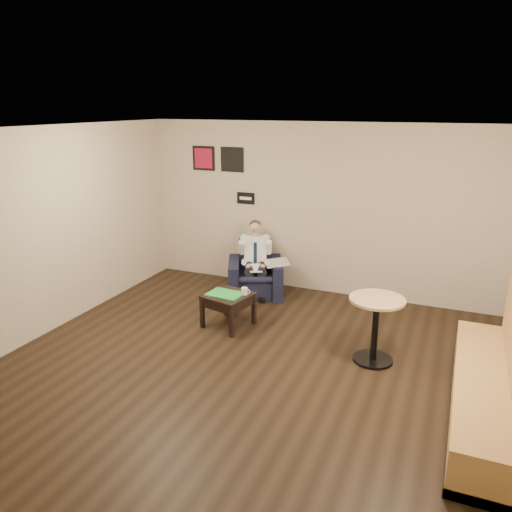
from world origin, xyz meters
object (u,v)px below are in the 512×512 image
at_px(side_table, 228,310).
at_px(banquette, 491,357).
at_px(coffee_mug, 244,291).
at_px(green_folder, 225,294).
at_px(cafe_table, 375,330).
at_px(seated_man, 255,263).
at_px(smartphone, 238,291).
at_px(armchair, 255,270).

relative_size(side_table, banquette, 0.22).
bearing_deg(coffee_mug, side_table, -159.15).
distance_m(green_folder, banquette, 3.52).
distance_m(coffee_mug, cafe_table, 1.91).
distance_m(seated_man, cafe_table, 2.62).
distance_m(seated_man, green_folder, 1.22).
bearing_deg(green_folder, seated_man, 92.33).
xyz_separation_m(smartphone, cafe_table, (2.01, -0.38, -0.07)).
bearing_deg(side_table, banquette, -16.03).
bearing_deg(cafe_table, seated_man, 146.82).
distance_m(smartphone, cafe_table, 2.05).
bearing_deg(seated_man, green_folder, -111.48).
height_order(side_table, green_folder, green_folder).
height_order(banquette, cafe_table, banquette).
height_order(green_folder, smartphone, green_folder).
distance_m(seated_man, side_table, 1.26).
distance_m(coffee_mug, banquette, 3.30).
height_order(green_folder, coffee_mug, coffee_mug).
bearing_deg(cafe_table, armchair, 145.54).
relative_size(seated_man, side_table, 1.97).
relative_size(seated_man, smartphone, 7.75).
bearing_deg(banquette, armchair, 146.88).
distance_m(coffee_mug, smartphone, 0.15).
xyz_separation_m(seated_man, smartphone, (0.18, -1.05, -0.09)).
xyz_separation_m(smartphone, banquette, (3.25, -1.12, 0.19)).
bearing_deg(armchair, smartphone, -102.93).
distance_m(armchair, smartphone, 1.17).
bearing_deg(cafe_table, coffee_mug, 170.70).
xyz_separation_m(side_table, coffee_mug, (0.22, 0.08, 0.29)).
xyz_separation_m(green_folder, coffee_mug, (0.25, 0.10, 0.04)).
bearing_deg(green_folder, armchair, 94.09).
distance_m(side_table, green_folder, 0.25).
distance_m(green_folder, smartphone, 0.21).
distance_m(side_table, coffee_mug, 0.37).
bearing_deg(banquette, coffee_mug, 161.55).
relative_size(side_table, smartphone, 3.93).
height_order(coffee_mug, smartphone, coffee_mug).
relative_size(armchair, green_folder, 1.82).
height_order(armchair, cafe_table, armchair).
distance_m(side_table, banquette, 3.51).
bearing_deg(coffee_mug, armchair, 105.86).
height_order(seated_man, green_folder, seated_man).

